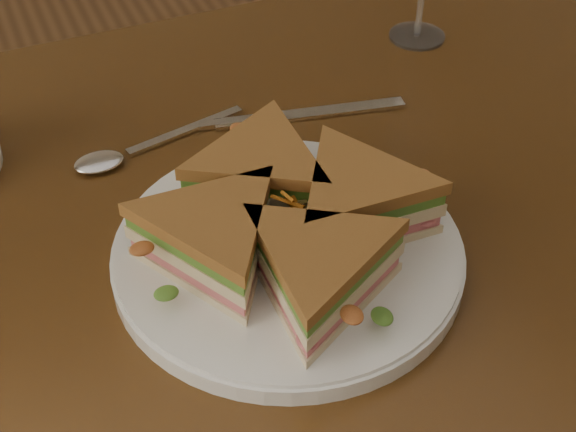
% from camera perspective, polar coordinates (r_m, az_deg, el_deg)
% --- Properties ---
extents(table, '(1.20, 0.80, 0.75)m').
position_cam_1_polar(table, '(0.77, -3.76, -6.92)').
color(table, '#341D0B').
rests_on(table, ground).
extents(plate, '(0.29, 0.29, 0.02)m').
position_cam_1_polar(plate, '(0.67, 0.00, -2.69)').
color(plate, white).
rests_on(plate, table).
extents(sandwich_wedges, '(0.27, 0.27, 0.06)m').
position_cam_1_polar(sandwich_wedges, '(0.64, 0.00, -0.33)').
color(sandwich_wedges, beige).
rests_on(sandwich_wedges, plate).
extents(crisps_mound, '(0.09, 0.09, 0.05)m').
position_cam_1_polar(crisps_mound, '(0.64, 0.00, -0.60)').
color(crisps_mound, '#B96517').
rests_on(crisps_mound, plate).
extents(spoon, '(0.18, 0.06, 0.01)m').
position_cam_1_polar(spoon, '(0.79, -11.80, 4.28)').
color(spoon, silver).
rests_on(spoon, table).
extents(knife, '(0.21, 0.06, 0.00)m').
position_cam_1_polar(knife, '(0.83, 0.62, 7.15)').
color(knife, silver).
rests_on(knife, table).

